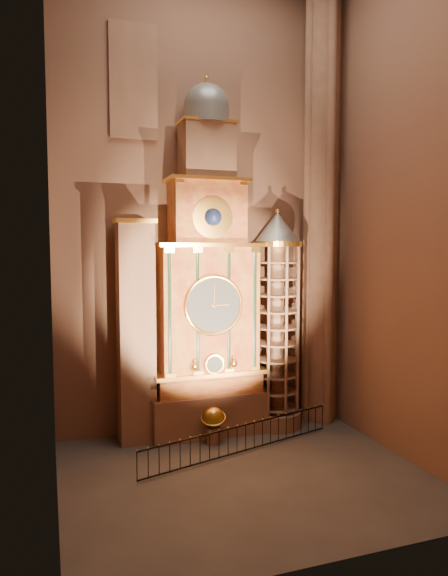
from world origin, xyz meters
name	(u,v)px	position (x,y,z in m)	size (l,w,h in m)	color
floor	(245,475)	(0.00, 0.00, 0.00)	(14.00, 14.00, 0.00)	#383330
wall_back	(201,205)	(0.00, 6.00, 11.00)	(22.00, 22.00, 0.00)	brown
wall_left	(49,185)	(-7.00, 0.00, 11.00)	(22.00, 22.00, 0.00)	brown
wall_right	(401,198)	(7.00, 0.00, 11.00)	(22.00, 22.00, 0.00)	brown
astronomical_clock	(207,295)	(0.00, 4.96, 6.68)	(5.60, 2.41, 16.70)	#8C634C
portrait_tower	(136,331)	(-3.40, 4.98, 5.15)	(1.80, 1.60, 10.20)	#8C634C
stair_turret	(277,322)	(3.50, 4.70, 5.27)	(2.50, 2.50, 10.80)	#8C634C
gothic_pier	(322,207)	(6.10, 5.00, 11.00)	(2.04, 2.04, 22.00)	#8C634C
stained_glass_window	(134,81)	(-3.20, 5.92, 16.50)	(2.20, 0.14, 5.20)	navy
celestial_globe	(213,422)	(-0.15, 3.60, 1.00)	(1.46, 1.42, 1.67)	#8C634C
iron_railing	(241,439)	(0.63, 2.05, 0.65)	(9.53, 2.78, 1.20)	black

